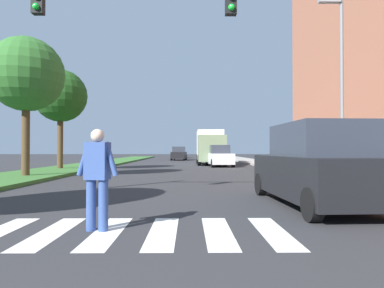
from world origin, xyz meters
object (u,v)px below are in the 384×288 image
truck_box_delivery (210,146)px  street_lamp_right (340,71)px  traffic_light_gantry (36,28)px  sedan_far_horizon (178,153)px  tree_far (60,96)px  suv_crossing (317,167)px  tree_mid (26,75)px  pedestrian_performer (97,175)px  sedan_distant (179,154)px  sedan_midblock (219,157)px

truck_box_delivery → street_lamp_right: bearing=-75.3°
traffic_light_gantry → sedan_far_horizon: traffic_light_gantry is taller
tree_far → suv_crossing: bearing=-50.2°
tree_mid → pedestrian_performer: bearing=-59.1°
pedestrian_performer → sedan_distant: size_ratio=0.38×
pedestrian_performer → truck_box_delivery: bearing=82.1°
tree_mid → sedan_far_horizon: bearing=81.4°
suv_crossing → sedan_distant: suv_crossing is taller
tree_mid → traffic_light_gantry: size_ratio=0.74×
suv_crossing → traffic_light_gantry: bearing=178.2°
tree_far → street_lamp_right: size_ratio=0.85×
street_lamp_right → sedan_distant: (-7.51, 28.87, -3.80)m
tree_mid → truck_box_delivery: tree_mid is taller
tree_far → street_lamp_right: bearing=-28.4°
street_lamp_right → tree_mid: bearing=172.2°
suv_crossing → sedan_far_horizon: 46.30m
tree_mid → pedestrian_performer: tree_mid is taller
street_lamp_right → suv_crossing: bearing=-118.8°
sedan_distant → tree_far: bearing=-108.5°
sedan_midblock → sedan_far_horizon: 27.49m
traffic_light_gantry → sedan_midblock: 19.99m
tree_mid → pedestrian_performer: (6.10, -10.17, -3.91)m
pedestrian_performer → suv_crossing: (4.61, 2.47, -0.00)m
tree_mid → sedan_distant: 27.99m
street_lamp_right → sedan_distant: bearing=104.6°
tree_far → street_lamp_right: (14.54, -7.85, -0.19)m
sedan_distant → truck_box_delivery: (3.18, -12.38, 0.84)m
tree_far → sedan_distant: (7.03, 21.02, -3.99)m
tree_far → suv_crossing: size_ratio=1.36×
suv_crossing → sedan_far_horizon: size_ratio=1.05×
sedan_midblock → sedan_distant: 16.20m
traffic_light_gantry → truck_box_delivery: (5.70, 22.06, -2.72)m
sedan_far_horizon → suv_crossing: bearing=-83.9°
tree_mid → street_lamp_right: street_lamp_right is taller
tree_far → sedan_far_horizon: tree_far is taller
truck_box_delivery → sedan_distant: bearing=104.4°
pedestrian_performer → truck_box_delivery: truck_box_delivery is taller
street_lamp_right → pedestrian_performer: (-7.79, -8.26, -3.66)m
tree_far → sedan_midblock: 12.58m
sedan_distant → traffic_light_gantry: bearing=-94.2°
pedestrian_performer → sedan_far_horizon: (-0.29, 48.50, -0.14)m
traffic_light_gantry → suv_crossing: 7.67m
traffic_light_gantry → street_lamp_right: bearing=29.0°
sedan_distant → sedan_midblock: bearing=-76.8°
street_lamp_right → sedan_midblock: (-3.82, 13.09, -3.81)m
tree_far → sedan_midblock: bearing=26.1°
street_lamp_right → pedestrian_performer: 11.93m
sedan_far_horizon → street_lamp_right: bearing=-78.7°
pedestrian_performer → street_lamp_right: bearing=46.7°
street_lamp_right → sedan_far_horizon: bearing=101.3°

